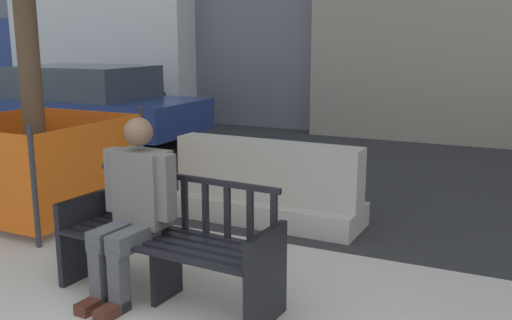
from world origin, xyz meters
The scene contains 7 objects.
street_asphalt centered at (0.00, 8.70, 0.00)m, with size 120.00×12.00×0.01m, color #28282B.
street_bench centered at (-0.54, 1.29, 0.40)m, with size 1.72×0.63×0.88m.
seated_person centered at (-0.80, 1.25, 0.69)m, with size 0.59×0.74×1.31m.
jersey_barrier_centre centered at (-0.66, 3.25, 0.34)m, with size 2.01×0.72×0.84m.
construction_fence centered at (-3.00, 2.43, 0.56)m, with size 1.64×1.64×1.12m.
car_sedan_mid centered at (-5.68, 6.00, 0.69)m, with size 4.71×2.10×1.39m.
delivery_truck centered at (-8.23, 9.37, 1.69)m, with size 6.83×2.40×3.05m.
Camera 1 is at (1.72, -1.94, 1.86)m, focal length 40.00 mm.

